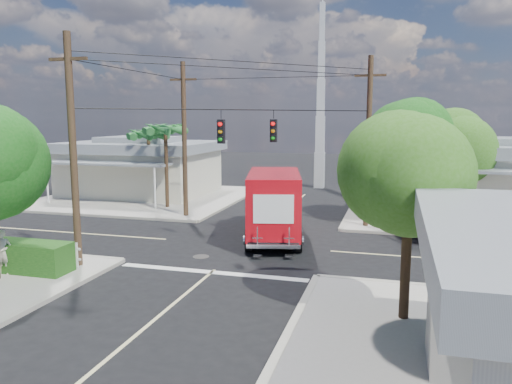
% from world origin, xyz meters
% --- Properties ---
extents(ground, '(120.00, 120.00, 0.00)m').
position_xyz_m(ground, '(0.00, 0.00, 0.00)').
color(ground, black).
rests_on(ground, ground).
extents(sidewalk_ne, '(14.12, 14.12, 0.14)m').
position_xyz_m(sidewalk_ne, '(10.88, 10.88, 0.07)').
color(sidewalk_ne, '#9F9A90').
rests_on(sidewalk_ne, ground).
extents(sidewalk_nw, '(14.12, 14.12, 0.14)m').
position_xyz_m(sidewalk_nw, '(-10.88, 10.88, 0.07)').
color(sidewalk_nw, '#9F9A90').
rests_on(sidewalk_nw, ground).
extents(road_markings, '(32.00, 32.00, 0.01)m').
position_xyz_m(road_markings, '(0.00, -1.47, 0.01)').
color(road_markings, beige).
rests_on(road_markings, ground).
extents(building_ne, '(11.80, 10.20, 4.50)m').
position_xyz_m(building_ne, '(12.50, 11.97, 2.32)').
color(building_ne, beige).
rests_on(building_ne, sidewalk_ne).
extents(building_nw, '(10.80, 10.20, 4.30)m').
position_xyz_m(building_nw, '(-12.00, 12.46, 2.22)').
color(building_nw, beige).
rests_on(building_nw, sidewalk_nw).
extents(radio_tower, '(0.80, 0.80, 17.00)m').
position_xyz_m(radio_tower, '(0.50, 20.00, 5.64)').
color(radio_tower, silver).
rests_on(radio_tower, ground).
extents(tree_ne_front, '(4.21, 4.14, 6.66)m').
position_xyz_m(tree_ne_front, '(7.21, 6.76, 4.77)').
color(tree_ne_front, '#422D1C').
rests_on(tree_ne_front, sidewalk_ne).
extents(tree_ne_back, '(3.77, 3.66, 5.82)m').
position_xyz_m(tree_ne_back, '(9.81, 8.96, 4.19)').
color(tree_ne_back, '#422D1C').
rests_on(tree_ne_back, sidewalk_ne).
extents(tree_se, '(3.67, 3.54, 5.62)m').
position_xyz_m(tree_se, '(7.01, -7.24, 4.04)').
color(tree_se, '#422D1C').
rests_on(tree_se, sidewalk_se).
extents(palm_nw_front, '(3.01, 3.08, 5.59)m').
position_xyz_m(palm_nw_front, '(-7.50, 7.50, 5.04)').
color(palm_nw_front, '#422D1C').
rests_on(palm_nw_front, sidewalk_nw).
extents(palm_nw_back, '(3.01, 3.08, 5.19)m').
position_xyz_m(palm_nw_back, '(-9.50, 9.00, 4.67)').
color(palm_nw_back, '#422D1C').
rests_on(palm_nw_back, sidewalk_nw).
extents(utility_poles, '(12.00, 10.68, 9.00)m').
position_xyz_m(utility_poles, '(-1.58, 1.60, 4.67)').
color(utility_poles, '#473321').
rests_on(utility_poles, ground).
extents(picket_fence, '(5.94, 0.06, 1.00)m').
position_xyz_m(picket_fence, '(-7.80, -5.60, 0.68)').
color(picket_fence, silver).
rests_on(picket_fence, sidewalk_sw).
extents(vending_boxes, '(1.90, 0.50, 1.10)m').
position_xyz_m(vending_boxes, '(6.50, 6.20, 0.69)').
color(vending_boxes, red).
rests_on(vending_boxes, sidewalk_ne).
extents(delivery_truck, '(3.92, 7.93, 3.30)m').
position_xyz_m(delivery_truck, '(1.00, 1.70, 1.68)').
color(delivery_truck, black).
rests_on(delivery_truck, ground).
extents(parked_car, '(5.91, 3.57, 1.53)m').
position_xyz_m(parked_car, '(10.26, 3.33, 0.77)').
color(parked_car, silver).
rests_on(parked_car, ground).
extents(pedestrian, '(0.72, 0.61, 1.66)m').
position_xyz_m(pedestrian, '(-7.12, -6.99, 0.97)').
color(pedestrian, beige).
rests_on(pedestrian, sidewalk_sw).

